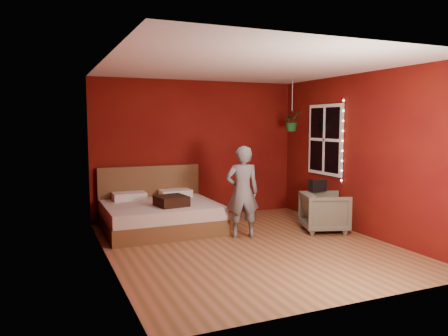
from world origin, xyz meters
TOP-DOWN VIEW (x-y plane):
  - floor at (0.00, 0.00)m, footprint 4.50×4.50m
  - room_walls at (0.00, 0.00)m, footprint 4.04×4.54m
  - window at (1.97, 0.90)m, footprint 0.05×0.97m
  - fairy_lights at (1.94, 0.37)m, footprint 0.04×0.04m
  - bed at (-0.95, 1.50)m, footprint 1.86×1.58m
  - person at (0.13, 0.50)m, footprint 0.59×0.46m
  - armchair at (1.55, 0.30)m, footprint 0.91×0.89m
  - handbag at (1.52, 0.46)m, footprint 0.28×0.14m
  - throw_pillow at (-0.85, 1.12)m, footprint 0.53×0.53m
  - hanging_plant at (1.59, 1.43)m, footprint 0.36×0.32m

SIDE VIEW (x-z plane):
  - floor at x=0.00m, z-range 0.00..0.00m
  - bed at x=-0.95m, z-range -0.25..0.78m
  - armchair at x=1.55m, z-range 0.00..0.65m
  - throw_pillow at x=-0.85m, z-range 0.46..0.63m
  - person at x=0.13m, z-range 0.00..1.45m
  - handbag at x=1.52m, z-range 0.65..0.85m
  - fairy_lights at x=1.94m, z-range 0.77..2.22m
  - window at x=1.97m, z-range 0.87..2.14m
  - room_walls at x=0.00m, z-range 0.37..2.99m
  - hanging_plant at x=1.59m, z-range 1.35..2.31m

